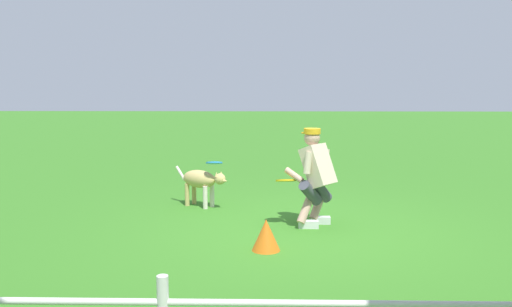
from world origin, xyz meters
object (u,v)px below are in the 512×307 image
object	(u,v)px
person	(316,174)
frisbee_flying	(214,163)
frisbee_held	(286,180)
dog	(202,181)
training_cone	(266,235)

from	to	relation	value
person	frisbee_flying	distance (m)	1.70
person	frisbee_held	distance (m)	0.40
person	dog	xyz separation A→B (m)	(1.63, -1.09, -0.30)
dog	frisbee_flying	size ratio (longest dim) A/B	3.65
frisbee_held	person	bearing A→B (deg)	178.80
frisbee_held	training_cone	bearing A→B (deg)	76.31
dog	frisbee_held	xyz separation A→B (m)	(-1.25, 1.08, 0.21)
frisbee_flying	dog	bearing A→B (deg)	-37.97
dog	frisbee_held	size ratio (longest dim) A/B	3.26
dog	training_cone	distance (m)	2.37
dog	training_cone	bearing A→B (deg)	-32.00
training_cone	frisbee_held	bearing A→B (deg)	-103.69
person	training_cone	size ratio (longest dim) A/B	3.60
training_cone	frisbee_flying	bearing A→B (deg)	-68.49
person	frisbee_held	world-z (taller)	person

